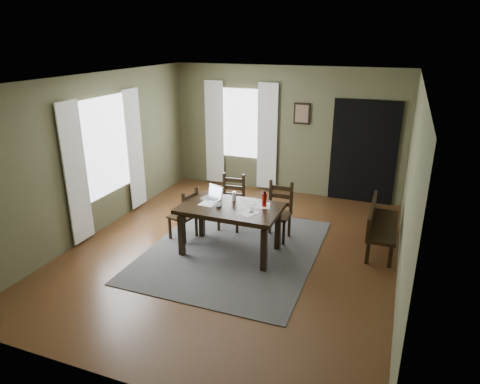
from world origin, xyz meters
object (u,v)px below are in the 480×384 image
at_px(dining_table, 230,212).
at_px(chair_back_right, 278,212).
at_px(chair_back_left, 232,203).
at_px(water_bottle, 264,199).
at_px(laptop, 213,195).
at_px(bench, 379,222).
at_px(chair_end, 185,215).

height_order(dining_table, chair_back_right, chair_back_right).
relative_size(chair_back_left, water_bottle, 3.79).
distance_m(dining_table, water_bottle, 0.57).
distance_m(chair_back_right, laptop, 1.15).
height_order(bench, laptop, laptop).
relative_size(chair_end, chair_back_left, 0.93).
xyz_separation_m(chair_end, laptop, (0.51, 0.05, 0.40)).
bearing_deg(bench, chair_back_left, 92.10).
distance_m(chair_end, water_bottle, 1.46).
bearing_deg(chair_end, chair_back_left, 154.20).
bearing_deg(laptop, bench, 37.28).
bearing_deg(chair_back_right, laptop, -149.55).
bearing_deg(chair_end, bench, 116.64).
bearing_deg(bench, chair_end, 104.88).
bearing_deg(chair_end, water_bottle, 102.76).
xyz_separation_m(chair_back_left, laptop, (-0.05, -0.67, 0.37)).
relative_size(chair_back_left, bench, 0.71).
bearing_deg(chair_back_left, water_bottle, -44.70).
relative_size(chair_end, water_bottle, 3.53).
distance_m(chair_back_left, chair_back_right, 0.91).
bearing_deg(laptop, chair_back_right, 50.48).
xyz_separation_m(chair_end, chair_back_right, (1.45, 0.59, 0.04)).
bearing_deg(chair_back_left, chair_back_right, -12.89).
relative_size(bench, laptop, 3.66).
height_order(chair_back_left, chair_back_right, chair_back_right).
bearing_deg(bench, dining_table, 114.34).
bearing_deg(dining_table, laptop, 150.57).
height_order(chair_back_right, water_bottle, water_bottle).
distance_m(bench, water_bottle, 1.91).
bearing_deg(laptop, dining_table, -8.94).
xyz_separation_m(chair_end, bench, (3.06, 0.81, 0.01)).
bearing_deg(dining_table, chair_back_right, 53.65).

